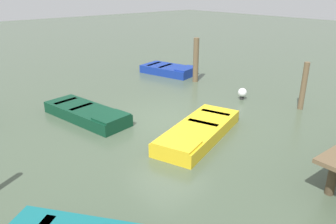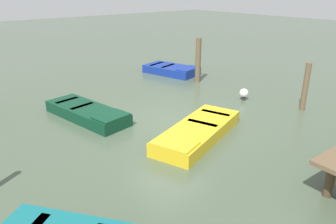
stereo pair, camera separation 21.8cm
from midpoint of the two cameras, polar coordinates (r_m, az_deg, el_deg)
ground_plane at (r=11.16m, az=-0.56°, el=-1.68°), size 80.00×80.00×0.00m
rowboat_yellow at (r=9.93m, az=4.79°, el=-3.42°), size 3.88×2.41×0.46m
rowboat_dark_green at (r=11.67m, az=-14.66°, el=-0.20°), size 1.74×3.60×0.46m
rowboat_blue at (r=17.30m, az=-0.19°, el=7.50°), size 2.10×3.08×0.46m
mooring_piling_mid_left at (r=12.98m, az=22.39°, el=4.25°), size 0.20×0.20×1.80m
mooring_piling_far_right at (r=15.67m, az=4.54°, el=9.11°), size 0.26×0.26×2.11m
marker_buoy at (r=13.56m, az=12.55°, el=3.33°), size 0.36×0.36×0.48m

